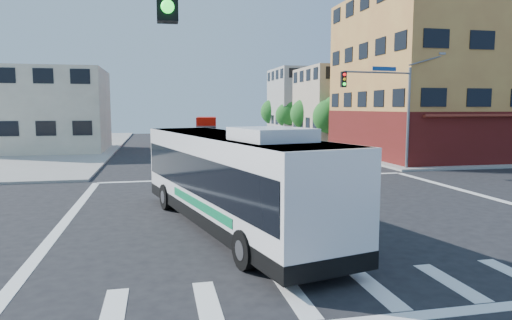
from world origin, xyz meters
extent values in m
plane|color=black|center=(0.00, 0.00, 0.00)|extent=(120.00, 120.00, 0.00)
cube|color=gray|center=(35.00, 35.00, 0.07)|extent=(50.00, 50.00, 0.15)
cube|color=#C09044|center=(20.00, 18.50, 7.00)|extent=(18.00, 15.00, 14.00)
cube|color=#511312|center=(20.00, 18.50, 2.00)|extent=(18.09, 15.08, 4.00)
cube|color=tan|center=(17.00, 34.00, 4.50)|extent=(12.00, 10.00, 9.00)
cube|color=gray|center=(17.00, 48.00, 5.00)|extent=(12.00, 10.00, 10.00)
cube|color=beige|center=(-17.00, 30.00, 4.00)|extent=(12.00, 10.00, 8.00)
cylinder|color=slate|center=(10.80, 10.80, 3.50)|extent=(0.18, 0.18, 7.00)
cylinder|color=slate|center=(8.30, 10.55, 6.60)|extent=(5.01, 0.62, 0.12)
cube|color=black|center=(5.80, 10.30, 6.10)|extent=(0.32, 0.30, 1.00)
sphere|color=#FF0C0C|center=(5.80, 10.13, 6.40)|extent=(0.20, 0.20, 0.20)
sphere|color=yellow|center=(5.80, 10.13, 6.10)|extent=(0.20, 0.20, 0.20)
sphere|color=#19FF33|center=(5.80, 10.13, 5.80)|extent=(0.20, 0.20, 0.20)
cube|color=navy|center=(8.80, 10.60, 6.85)|extent=(1.80, 0.22, 0.28)
cube|color=gray|center=(13.30, 11.05, 8.00)|extent=(0.50, 0.22, 0.14)
sphere|color=#19FF33|center=(-5.80, -10.47, 5.80)|extent=(0.20, 0.20, 0.20)
cylinder|color=#362213|center=(11.80, 28.00, 0.96)|extent=(0.28, 0.28, 1.92)
sphere|color=#195A1C|center=(11.80, 28.00, 3.37)|extent=(3.60, 3.60, 3.60)
sphere|color=#195A1C|center=(12.20, 27.70, 4.27)|extent=(2.52, 2.52, 2.52)
cylinder|color=#362213|center=(11.80, 36.00, 1.00)|extent=(0.28, 0.28, 1.99)
sphere|color=#195A1C|center=(11.80, 36.00, 3.51)|extent=(3.80, 3.80, 3.80)
sphere|color=#195A1C|center=(12.20, 35.70, 4.46)|extent=(2.66, 2.66, 2.66)
cylinder|color=#362213|center=(11.80, 44.00, 0.94)|extent=(0.28, 0.28, 1.89)
sphere|color=#195A1C|center=(11.80, 44.00, 3.25)|extent=(3.40, 3.40, 3.40)
sphere|color=#195A1C|center=(12.20, 43.70, 4.10)|extent=(2.38, 2.38, 2.38)
cylinder|color=#362213|center=(11.80, 52.00, 1.01)|extent=(0.28, 0.28, 2.03)
sphere|color=#195A1C|center=(11.80, 52.00, 3.63)|extent=(4.00, 4.00, 4.00)
sphere|color=#195A1C|center=(12.20, 51.70, 4.63)|extent=(2.80, 2.80, 2.80)
cube|color=black|center=(-3.54, -1.86, 0.57)|extent=(5.58, 12.84, 0.47)
cube|color=white|center=(-3.54, -1.86, 1.86)|extent=(5.56, 12.82, 2.98)
cube|color=black|center=(-3.54, -1.86, 2.04)|extent=(5.53, 12.46, 1.31)
cube|color=black|center=(-5.01, 4.17, 1.93)|extent=(2.40, 0.64, 1.41)
cube|color=#E5590C|center=(-5.02, 4.20, 2.98)|extent=(1.95, 0.52, 0.29)
cube|color=white|center=(-3.54, -1.86, 3.28)|extent=(5.45, 12.56, 0.13)
cube|color=white|center=(-2.80, -4.90, 3.53)|extent=(2.36, 2.68, 0.38)
cube|color=#0B7846|center=(-4.72, -2.68, 1.10)|extent=(1.38, 5.59, 0.29)
cube|color=#0B7846|center=(-2.11, -2.05, 1.10)|extent=(1.38, 5.59, 0.29)
cylinder|color=black|center=(-5.71, 1.74, 0.54)|extent=(0.56, 1.13, 1.09)
cylinder|color=#99999E|center=(-5.85, 1.71, 0.54)|extent=(0.17, 0.54, 0.54)
cylinder|color=black|center=(-3.28, 2.34, 0.54)|extent=(0.56, 1.13, 1.09)
cylinder|color=#99999E|center=(-3.14, 2.37, 0.54)|extent=(0.17, 0.54, 0.54)
cylinder|color=black|center=(-3.80, -6.05, 0.54)|extent=(0.56, 1.13, 1.09)
cylinder|color=#99999E|center=(-3.95, -6.09, 0.54)|extent=(0.17, 0.54, 0.54)
cylinder|color=black|center=(-1.38, -5.46, 0.54)|extent=(0.56, 1.13, 1.09)
cylinder|color=#99999E|center=(-1.23, -5.43, 0.54)|extent=(0.17, 0.54, 0.54)
cube|color=#222326|center=(-0.97, 30.99, 1.16)|extent=(2.27, 2.20, 2.32)
cube|color=black|center=(-1.08, 30.15, 1.52)|extent=(1.87, 0.30, 0.89)
cube|color=#BB0C01|center=(-0.56, 34.35, 1.87)|extent=(2.73, 5.21, 2.67)
cube|color=black|center=(-0.69, 33.29, 0.49)|extent=(2.81, 7.32, 0.27)
cylinder|color=black|center=(-1.88, 31.28, 0.45)|extent=(0.36, 0.91, 0.89)
cylinder|color=black|center=(-0.02, 31.05, 0.45)|extent=(0.36, 0.91, 0.89)
cylinder|color=black|center=(-1.57, 33.84, 0.45)|extent=(0.36, 0.91, 0.89)
cylinder|color=black|center=(0.29, 33.61, 0.45)|extent=(0.36, 0.91, 0.89)
cylinder|color=black|center=(-1.29, 36.05, 0.45)|extent=(0.36, 0.91, 0.89)
cylinder|color=black|center=(0.56, 35.83, 0.45)|extent=(0.36, 0.91, 0.89)
imported|color=#E1A754|center=(11.83, 21.15, 0.71)|extent=(2.60, 4.46, 1.43)
camera|label=1|loc=(-5.99, -17.61, 4.30)|focal=32.00mm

